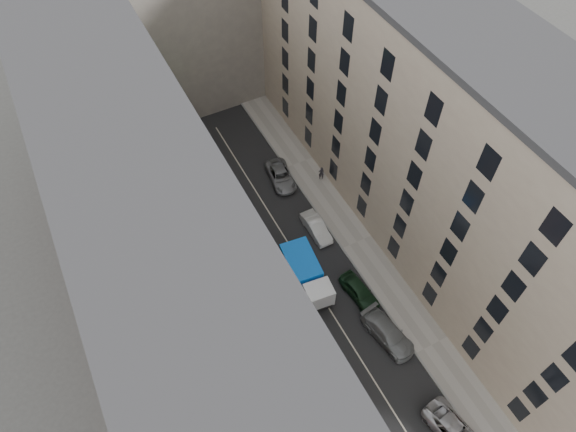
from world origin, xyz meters
TOP-DOWN VIEW (x-y plane):
  - ground at (0.00, 0.00)m, footprint 120.00×120.00m
  - road_surface at (0.00, 0.00)m, footprint 8.00×44.00m
  - sidewalk_left at (-5.50, 0.00)m, footprint 3.00×44.00m
  - sidewalk_right at (5.50, 0.00)m, footprint 3.00×44.00m
  - building_left at (-11.00, 0.00)m, footprint 8.00×44.00m
  - building_right at (11.00, 0.00)m, footprint 8.00×44.00m
  - building_endcap at (0.00, 28.00)m, footprint 18.00×12.00m
  - tarp_truck at (-0.60, -1.56)m, footprint 2.90×6.08m
  - car_left_1 at (-2.80, -11.96)m, footprint 1.77×4.53m
  - car_left_2 at (-3.41, -6.68)m, footprint 3.15×5.35m
  - car_left_3 at (-3.60, -1.62)m, footprint 2.50×4.87m
  - car_left_4 at (-2.80, 3.40)m, footprint 2.01×3.91m
  - car_left_5 at (-2.80, 9.00)m, footprint 2.04×4.19m
  - car_right_0 at (2.80, -17.00)m, footprint 2.90×5.09m
  - car_right_1 at (2.80, -8.80)m, footprint 2.75×5.15m
  - car_right_2 at (2.80, -4.60)m, footprint 2.04×4.19m
  - car_right_3 at (2.83, 2.75)m, footprint 1.40×3.95m
  - car_right_4 at (2.80, 9.80)m, footprint 2.72×4.82m
  - tree_near at (-6.23, -12.83)m, footprint 5.29×5.02m
  - tree_mid at (-6.14, 2.90)m, footprint 5.00×4.69m
  - tree_far at (-5.43, 18.30)m, footprint 5.22×4.94m
  - lamp_post at (-4.20, -5.90)m, footprint 0.36×0.36m
  - pedestrian at (6.40, 8.13)m, footprint 0.65×0.55m

SIDE VIEW (x-z plane):
  - ground at x=0.00m, z-range 0.00..0.00m
  - road_surface at x=0.00m, z-range 0.00..0.02m
  - sidewalk_left at x=-5.50m, z-range 0.00..0.15m
  - sidewalk_right at x=5.50m, z-range 0.00..0.15m
  - car_right_4 at x=2.80m, z-range 0.00..1.27m
  - car_left_4 at x=-2.80m, z-range 0.00..1.27m
  - car_right_3 at x=2.83m, z-range 0.00..1.30m
  - car_left_5 at x=-2.80m, z-range 0.00..1.32m
  - car_right_0 at x=2.80m, z-range 0.00..1.34m
  - car_left_3 at x=-3.60m, z-range 0.00..1.35m
  - car_right_2 at x=2.80m, z-range 0.00..1.38m
  - car_left_2 at x=-3.41m, z-range 0.00..1.40m
  - car_right_1 at x=2.80m, z-range 0.00..1.42m
  - car_left_1 at x=-2.80m, z-range 0.00..1.47m
  - pedestrian at x=6.40m, z-range 0.15..1.67m
  - tarp_truck at x=-0.60m, z-range 0.14..2.84m
  - lamp_post at x=-4.20m, z-range 0.91..8.02m
  - tree_near at x=-6.23m, z-range 1.44..9.59m
  - tree_mid at x=-6.14m, z-range 1.60..9.95m
  - tree_far at x=-5.43m, z-range 1.58..10.10m
  - building_endcap at x=0.00m, z-range 0.00..18.00m
  - building_left at x=-11.00m, z-range 0.00..20.00m
  - building_right at x=11.00m, z-range 0.00..20.00m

